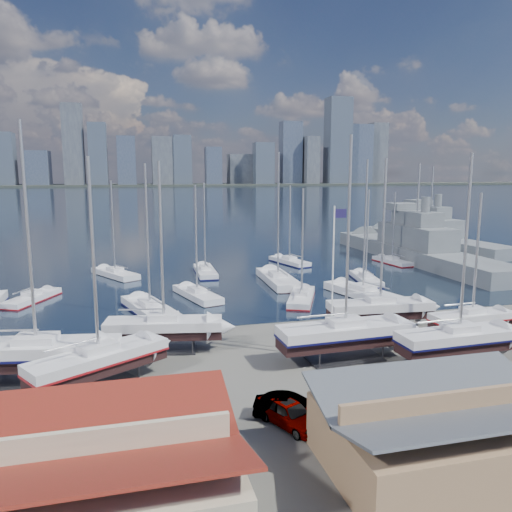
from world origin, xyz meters
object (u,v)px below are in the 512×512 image
object	(u,v)px
car_a	(290,413)
sailboat_cradle_0	(37,353)
flagpole	(334,270)
naval_ship_east	(415,251)
naval_ship_west	(429,238)

from	to	relation	value
car_a	sailboat_cradle_0	bearing A→B (deg)	121.50
flagpole	naval_ship_east	bearing A→B (deg)	50.57
sailboat_cradle_0	car_a	distance (m)	18.64
naval_ship_west	flagpole	bearing A→B (deg)	133.79
naval_ship_west	flagpole	size ratio (longest dim) A/B	3.29
naval_ship_east	car_a	bearing A→B (deg)	140.82
sailboat_cradle_0	naval_ship_east	xyz separation A→B (m)	(53.88, 38.21, -0.53)
car_a	flagpole	xyz separation A→B (m)	(7.13, 10.48, 6.29)
sailboat_cradle_0	naval_ship_west	world-z (taller)	sailboat_cradle_0
car_a	flagpole	size ratio (longest dim) A/B	0.37
car_a	flagpole	distance (m)	14.15
naval_ship_east	naval_ship_west	world-z (taller)	naval_ship_east
car_a	naval_ship_west	bearing A→B (deg)	26.45
naval_ship_east	flagpole	world-z (taller)	naval_ship_east
sailboat_cradle_0	flagpole	size ratio (longest dim) A/B	1.49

